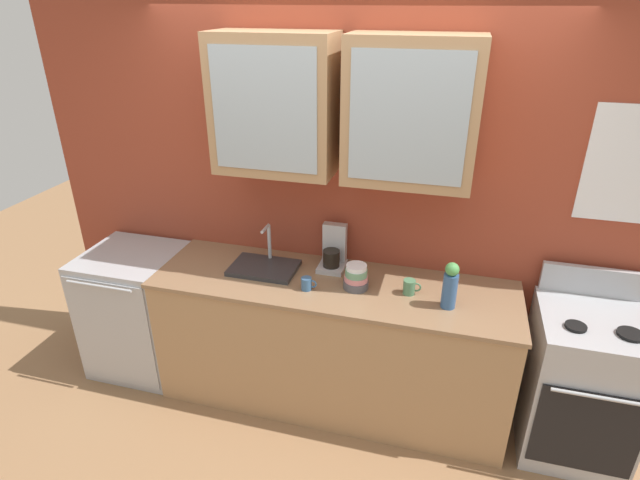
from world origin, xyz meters
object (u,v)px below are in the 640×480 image
object	(u,v)px
bowl_stack	(356,277)
cup_near_bowls	(410,287)
sink_faucet	(264,266)
stove_range	(580,384)
dishwasher	(138,310)
coffee_maker	(333,252)
cup_near_sink	(307,284)
vase	(450,286)

from	to	relation	value
bowl_stack	cup_near_bowls	distance (m)	0.33
sink_faucet	cup_near_bowls	size ratio (longest dim) A/B	3.95
stove_range	dishwasher	world-z (taller)	stove_range
cup_near_bowls	dishwasher	size ratio (longest dim) A/B	0.12
stove_range	coffee_maker	distance (m)	1.68
cup_near_bowls	cup_near_sink	bearing A→B (deg)	-168.63
sink_faucet	coffee_maker	distance (m)	0.46
sink_faucet	coffee_maker	bearing A→B (deg)	20.96
bowl_stack	vase	world-z (taller)	vase
bowl_stack	coffee_maker	size ratio (longest dim) A/B	0.54
bowl_stack	dishwasher	size ratio (longest dim) A/B	0.17
cup_near_sink	coffee_maker	size ratio (longest dim) A/B	0.34
stove_range	coffee_maker	bearing A→B (deg)	172.36
coffee_maker	cup_near_sink	bearing A→B (deg)	-104.18
sink_faucet	cup_near_sink	distance (m)	0.38
cup_near_sink	cup_near_bowls	world-z (taller)	cup_near_bowls
sink_faucet	vase	world-z (taller)	vase
stove_range	cup_near_sink	bearing A→B (deg)	-175.94
vase	dishwasher	world-z (taller)	vase
stove_range	cup_near_bowls	world-z (taller)	stove_range
cup_near_sink	dishwasher	world-z (taller)	cup_near_sink
sink_faucet	cup_near_sink	bearing A→B (deg)	-25.72
stove_range	sink_faucet	bearing A→B (deg)	178.63
bowl_stack	cup_near_sink	xyz separation A→B (m)	(-0.28, -0.10, -0.03)
bowl_stack	stove_range	bearing A→B (deg)	0.71
bowl_stack	cup_near_bowls	world-z (taller)	bowl_stack
cup_near_sink	dishwasher	distance (m)	1.43
sink_faucet	cup_near_bowls	xyz separation A→B (m)	(0.95, -0.04, 0.02)
cup_near_bowls	coffee_maker	bearing A→B (deg)	158.66
bowl_stack	sink_faucet	bearing A→B (deg)	174.11
stove_range	cup_near_sink	world-z (taller)	stove_range
stove_range	bowl_stack	xyz separation A→B (m)	(-1.37, -0.02, 0.53)
vase	cup_near_sink	world-z (taller)	vase
bowl_stack	cup_near_bowls	size ratio (longest dim) A/B	1.45
bowl_stack	dishwasher	world-z (taller)	bowl_stack
sink_faucet	dishwasher	distance (m)	1.10
stove_range	cup_near_bowls	distance (m)	1.16
bowl_stack	dishwasher	bearing A→B (deg)	179.54
bowl_stack	coffee_maker	bearing A→B (deg)	131.47
stove_range	dishwasher	size ratio (longest dim) A/B	1.19
cup_near_sink	cup_near_bowls	size ratio (longest dim) A/B	0.90
cup_near_sink	cup_near_bowls	bearing A→B (deg)	11.37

